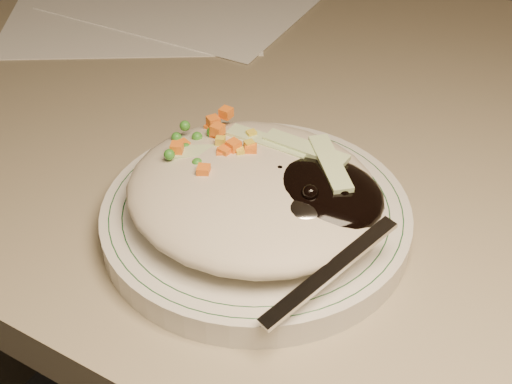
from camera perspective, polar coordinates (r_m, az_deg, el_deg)
The scene contains 5 objects.
desk at distance 0.79m, azimuth 12.24°, elevation -8.32°, with size 1.40×0.70×0.74m.
plate at distance 0.55m, azimuth -0.00°, elevation -2.13°, with size 0.24×0.24×0.02m, color silver.
plate_rim at distance 0.54m, azimuth -0.00°, elevation -1.32°, with size 0.22×0.22×0.00m.
meal at distance 0.53m, azimuth 0.36°, elevation 0.28°, with size 0.21×0.19×0.05m.
papers at distance 0.91m, azimuth -7.73°, elevation 14.37°, with size 0.37×0.35×0.00m.
Camera 1 is at (0.13, 0.84, 1.11)m, focal length 50.00 mm.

